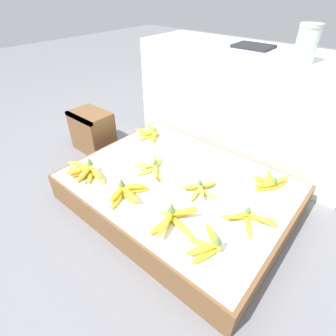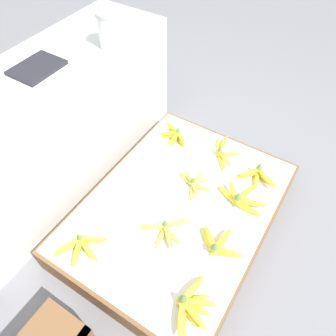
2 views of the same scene
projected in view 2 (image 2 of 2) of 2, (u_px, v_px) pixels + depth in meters
name	position (u px, v px, depth m)	size (l,w,h in m)	color
ground_plane	(178.00, 222.00, 1.78)	(10.00, 10.00, 0.00)	slate
display_platform	(179.00, 213.00, 1.72)	(1.17, 0.87, 0.16)	brown
back_vendor_table	(56.00, 127.00, 1.75)	(1.48, 0.47, 0.71)	white
banana_bunch_front_left	(190.00, 305.00, 1.31)	(0.28, 0.17, 0.10)	gold
banana_bunch_front_midleft	(218.00, 245.00, 1.47)	(0.16, 0.24, 0.10)	yellow
banana_bunch_front_midright	(241.00, 199.00, 1.64)	(0.19, 0.28, 0.10)	yellow
banana_bunch_front_right	(258.00, 176.00, 1.74)	(0.15, 0.22, 0.10)	yellow
banana_bunch_middle_midleft	(166.00, 229.00, 1.54)	(0.22, 0.22, 0.08)	#DBCC4C
banana_bunch_middle_midright	(194.00, 183.00, 1.71)	(0.20, 0.21, 0.08)	gold
banana_bunch_middle_right	(223.00, 152.00, 1.86)	(0.24, 0.19, 0.08)	yellow
banana_bunch_back_left	(81.00, 246.00, 1.48)	(0.21, 0.20, 0.08)	gold
banana_bunch_back_right	(175.00, 135.00, 1.94)	(0.16, 0.21, 0.09)	gold
glass_jar	(109.00, 30.00, 1.54)	(0.11, 0.11, 0.17)	silver
foam_tray_dark	(37.00, 68.00, 1.47)	(0.22, 0.17, 0.02)	#232328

